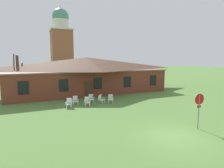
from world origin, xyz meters
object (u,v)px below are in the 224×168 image
Objects in this scene: stop_sign at (199,104)px; lawn_chair_by_porch at (69,103)px; lawn_chair_near_door at (75,100)px; lawn_chair_right_end at (101,99)px; lawn_chair_far_side at (111,98)px; lawn_chair_middle at (91,98)px; lawn_chair_left_end at (87,101)px.

lawn_chair_by_porch is at bearing 126.67° from stop_sign.
lawn_chair_near_door and lawn_chair_right_end have the same top height.
stop_sign is at bearing -75.95° from lawn_chair_far_side.
lawn_chair_far_side is at bearing -11.85° from lawn_chair_near_door.
stop_sign is 11.72m from lawn_chair_middle.
lawn_chair_near_door is 2.85m from lawn_chair_right_end.
lawn_chair_by_porch is at bearing -178.21° from lawn_chair_far_side.
lawn_chair_far_side is at bearing 1.79° from lawn_chair_by_porch.
lawn_chair_far_side is (4.71, 0.15, 0.00)m from lawn_chair_by_porch.
lawn_chair_left_end is (1.04, -1.00, 0.00)m from lawn_chair_near_door.
stop_sign is 12.04m from lawn_chair_by_porch.
lawn_chair_near_door is 1.00× the size of lawn_chair_left_end.
lawn_chair_far_side is (2.81, 0.20, 0.00)m from lawn_chair_left_end.
lawn_chair_left_end is at bearing 118.80° from stop_sign.
lawn_chair_by_porch is at bearing 178.54° from lawn_chair_left_end.
lawn_chair_right_end is 1.09m from lawn_chair_far_side.
lawn_chair_by_porch is 2.98m from lawn_chair_middle.
lawn_chair_middle is at bearing 23.34° from lawn_chair_by_porch.
lawn_chair_by_porch is 1.00× the size of lawn_chair_far_side.
lawn_chair_near_door is 1.00× the size of lawn_chair_far_side.
lawn_chair_left_end is 1.49m from lawn_chair_middle.
lawn_chair_middle is at bearing 6.90° from lawn_chair_near_door.
lawn_chair_middle and lawn_chair_far_side have the same top height.
lawn_chair_left_end is 2.82m from lawn_chair_far_side.
lawn_chair_left_end is 1.85m from lawn_chair_right_end.
lawn_chair_left_end and lawn_chair_far_side have the same top height.
lawn_chair_middle is 1.00× the size of lawn_chair_far_side.
lawn_chair_by_porch is at bearing -132.06° from lawn_chair_near_door.
lawn_chair_right_end is at bearing 162.98° from lawn_chair_far_side.
lawn_chair_middle is (2.74, 1.18, 0.00)m from lawn_chair_by_porch.
lawn_chair_left_end is at bearing -124.40° from lawn_chair_middle.
lawn_chair_far_side is at bearing -17.02° from lawn_chair_right_end.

